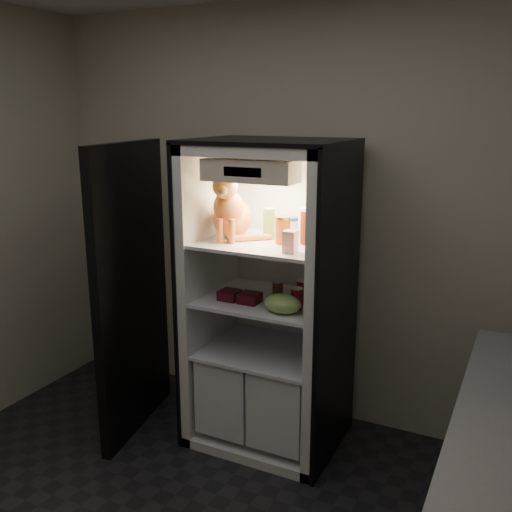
{
  "coord_description": "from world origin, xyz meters",
  "views": [
    {
      "loc": [
        1.38,
        -1.61,
        2.03
      ],
      "look_at": [
        -0.07,
        1.32,
        1.19
      ],
      "focal_mm": 40.0,
      "sensor_mm": 36.0,
      "label": 1
    }
  ],
  "objects": [
    {
      "name": "berry_box_left",
      "position": [
        -0.18,
        1.2,
        0.97
      ],
      "size": [
        0.11,
        0.11,
        0.06
      ],
      "primitive_type": "cube",
      "color": "#460B17",
      "rests_on": "refrigerator"
    },
    {
      "name": "mayo_tub",
      "position": [
        0.08,
        1.49,
        1.35
      ],
      "size": [
        0.09,
        0.09,
        0.12
      ],
      "color": "white",
      "rests_on": "refrigerator"
    },
    {
      "name": "soda_can_a",
      "position": [
        0.2,
        1.38,
        1.0
      ],
      "size": [
        0.07,
        0.07,
        0.12
      ],
      "color": "black",
      "rests_on": "refrigerator"
    },
    {
      "name": "salsa_jar",
      "position": [
        0.11,
        1.31,
        1.37
      ],
      "size": [
        0.09,
        0.09,
        0.16
      ],
      "color": "maroon",
      "rests_on": "refrigerator"
    },
    {
      "name": "tabby_cat",
      "position": [
        -0.22,
        1.29,
        1.45
      ],
      "size": [
        0.4,
        0.43,
        0.44
      ],
      "rotation": [
        0.0,
        0.0,
        0.27
      ],
      "color": "#CB591A",
      "rests_on": "refrigerator"
    },
    {
      "name": "soda_can_b",
      "position": [
        0.23,
        1.34,
        1.01
      ],
      "size": [
        0.07,
        0.07,
        0.14
      ],
      "color": "black",
      "rests_on": "refrigerator"
    },
    {
      "name": "berry_box_right",
      "position": [
        -0.05,
        1.2,
        0.97
      ],
      "size": [
        0.12,
        0.12,
        0.06
      ],
      "primitive_type": "cube",
      "color": "#460B17",
      "rests_on": "refrigerator"
    },
    {
      "name": "grape_bag",
      "position": [
        0.19,
        1.13,
        0.99
      ],
      "size": [
        0.21,
        0.16,
        0.11
      ],
      "primitive_type": "ellipsoid",
      "color": "#81A94F",
      "rests_on": "refrigerator"
    },
    {
      "name": "soda_can_c",
      "position": [
        0.24,
        1.21,
        1.0
      ],
      "size": [
        0.07,
        0.07,
        0.13
      ],
      "color": "black",
      "rests_on": "refrigerator"
    },
    {
      "name": "room_shell",
      "position": [
        0.0,
        0.0,
        1.62
      ],
      "size": [
        3.6,
        3.6,
        3.6
      ],
      "color": "white",
      "rests_on": "floor"
    },
    {
      "name": "cream_carton",
      "position": [
        0.23,
        1.14,
        1.35
      ],
      "size": [
        0.07,
        0.07,
        0.12
      ],
      "primitive_type": "cube",
      "color": "white",
      "rests_on": "refrigerator"
    },
    {
      "name": "pepper_jar",
      "position": [
        0.25,
        1.38,
        1.39
      ],
      "size": [
        0.12,
        0.12,
        0.21
      ],
      "color": "maroon",
      "rests_on": "refrigerator"
    },
    {
      "name": "condiment_jar",
      "position": [
        0.04,
        1.41,
        0.99
      ],
      "size": [
        0.07,
        0.07,
        0.09
      ],
      "color": "brown",
      "rests_on": "refrigerator"
    },
    {
      "name": "fridge_door",
      "position": [
        -0.84,
        1.1,
        0.91
      ],
      "size": [
        0.22,
        0.87,
        1.85
      ],
      "rotation": [
        0.0,
        0.0,
        0.19
      ],
      "color": "black",
      "rests_on": "floor"
    },
    {
      "name": "parmesan_shaker",
      "position": [
        -0.01,
        1.38,
        1.38
      ],
      "size": [
        0.07,
        0.07,
        0.18
      ],
      "color": "green",
      "rests_on": "refrigerator"
    },
    {
      "name": "refrigerator",
      "position": [
        0.0,
        1.38,
        0.79
      ],
      "size": [
        0.9,
        0.72,
        1.88
      ],
      "color": "white",
      "rests_on": "floor"
    }
  ]
}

